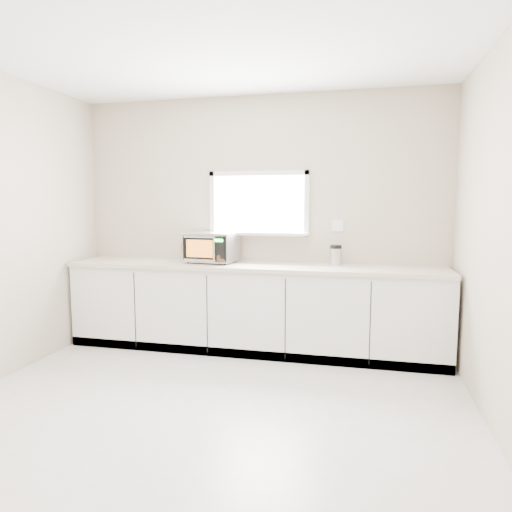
% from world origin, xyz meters
% --- Properties ---
extents(ground, '(4.00, 4.00, 0.00)m').
position_xyz_m(ground, '(0.00, 0.00, 0.00)').
color(ground, beige).
rests_on(ground, ground).
extents(back_wall, '(4.00, 0.17, 2.70)m').
position_xyz_m(back_wall, '(0.00, 2.00, 1.36)').
color(back_wall, '#AFA48B').
rests_on(back_wall, ground).
extents(cabinets, '(3.92, 0.60, 0.88)m').
position_xyz_m(cabinets, '(0.00, 1.70, 0.44)').
color(cabinets, silver).
rests_on(cabinets, ground).
extents(countertop, '(3.92, 0.64, 0.04)m').
position_xyz_m(countertop, '(0.00, 1.69, 0.90)').
color(countertop, beige).
rests_on(countertop, cabinets).
extents(microwave, '(0.54, 0.46, 0.33)m').
position_xyz_m(microwave, '(-0.46, 1.76, 1.09)').
color(microwave, black).
rests_on(microwave, countertop).
extents(knife_block, '(0.11, 0.20, 0.27)m').
position_xyz_m(knife_block, '(-0.30, 1.62, 1.04)').
color(knife_block, '#452D18').
rests_on(knife_block, countertop).
extents(cutting_board, '(0.29, 0.07, 0.29)m').
position_xyz_m(cutting_board, '(-0.74, 1.94, 1.06)').
color(cutting_board, olive).
rests_on(cutting_board, countertop).
extents(coffee_grinder, '(0.16, 0.16, 0.21)m').
position_xyz_m(coffee_grinder, '(0.85, 1.84, 1.03)').
color(coffee_grinder, '#AEB1B6').
rests_on(coffee_grinder, countertop).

